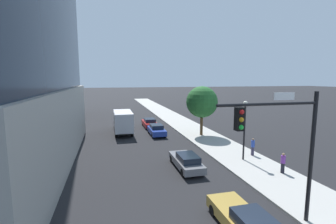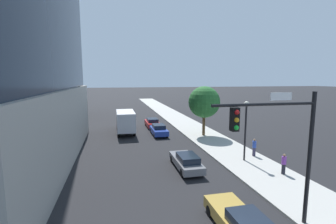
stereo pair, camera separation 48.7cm
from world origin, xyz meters
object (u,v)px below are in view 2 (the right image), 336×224
street_lamp (246,121)px  street_tree (204,102)px  construction_building (21,37)px  pedestrian_blue_shirt (254,147)px  box_truck (125,120)px  car_blue (159,130)px  pedestrian_purple_shirt (284,164)px  car_red (152,123)px  traffic_light_pole (281,137)px  car_gray (186,161)px  car_gold (240,221)px

street_lamp → street_tree: street_tree is taller
construction_building → pedestrian_blue_shirt: size_ratio=22.23×
street_tree → box_truck: (-9.76, 4.42, -2.70)m
car_blue → pedestrian_purple_shirt: (6.85, -15.31, 0.25)m
car_red → street_lamp: bearing=-72.0°
traffic_light_pole → car_blue: 21.47m
street_lamp → car_blue: 13.38m
construction_building → car_blue: size_ratio=8.46×
traffic_light_pole → construction_building: bearing=120.2°
traffic_light_pole → pedestrian_blue_shirt: bearing=62.6°
street_lamp → street_tree: (-0.05, 9.90, 0.77)m
traffic_light_pole → street_lamp: (3.70, 9.23, -1.04)m
box_truck → pedestrian_blue_shirt: box_truck is taller
street_tree → car_gray: bearing=-117.9°
car_gray → street_lamp: bearing=5.8°
street_tree → pedestrian_blue_shirt: street_tree is taller
car_gold → pedestrian_purple_shirt: bearing=39.5°
car_red → pedestrian_blue_shirt: size_ratio=2.86×
traffic_light_pole → car_blue: bearing=95.2°
street_tree → car_gold: bearing=-106.2°
car_gold → box_truck: (-4.21, 23.51, 1.05)m
pedestrian_purple_shirt → box_truck: bearing=121.8°
car_gold → car_blue: (0.00, 20.97, 0.02)m
box_truck → car_gold: bearing=-79.8°
construction_building → street_lamp: bearing=-49.0°
car_gray → car_red: size_ratio=1.01×
car_gold → car_red: (0.00, 26.43, -0.01)m
street_lamp → street_tree: size_ratio=0.84×
construction_building → pedestrian_blue_shirt: construction_building is taller
car_gold → car_gray: 8.62m
construction_building → car_red: bearing=-33.3°
street_tree → car_blue: street_tree is taller
traffic_light_pole → pedestrian_blue_shirt: size_ratio=4.02×
street_tree → box_truck: size_ratio=0.80×
box_truck → street_tree: bearing=-24.4°
box_truck → pedestrian_purple_shirt: size_ratio=4.95×
car_red → pedestrian_purple_shirt: bearing=-71.7°
car_red → pedestrian_blue_shirt: 17.85m
construction_building → box_truck: size_ratio=4.69×
street_lamp → car_blue: street_lamp is taller
box_truck → car_blue: bearing=-31.0°
traffic_light_pole → street_lamp: traffic_light_pole is taller
construction_building → car_gold: (21.91, -40.80, -14.26)m
car_gold → car_red: 26.43m
street_lamp → car_red: (-5.59, 17.24, -2.99)m
car_gray → box_truck: bearing=105.8°
car_gold → box_truck: bearing=100.2°
construction_building → street_tree: size_ratio=5.83×
street_lamp → pedestrian_blue_shirt: 3.20m
street_tree → pedestrian_purple_shirt: size_ratio=3.98×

